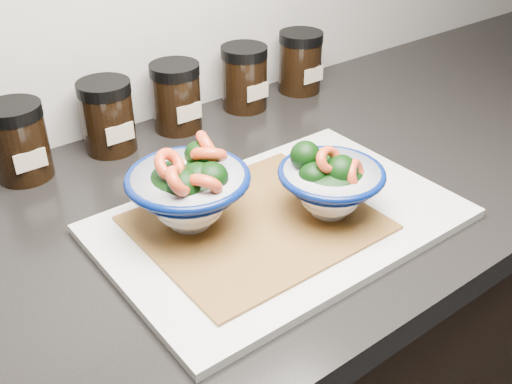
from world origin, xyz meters
TOP-DOWN VIEW (x-y plane):
  - countertop at (0.00, 1.45)m, footprint 3.50×0.60m
  - cutting_board at (0.01, 1.37)m, footprint 0.45×0.30m
  - bamboo_mat at (-0.02, 1.37)m, footprint 0.28×0.24m
  - bowl_left at (-0.09, 1.42)m, footprint 0.15×0.15m
  - bowl_right at (0.07, 1.34)m, footprint 0.14×0.14m
  - spice_jar_a at (-0.20, 1.69)m, footprint 0.08×0.08m
  - spice_jar_b at (-0.07, 1.69)m, footprint 0.08×0.08m
  - spice_jar_c at (0.05, 1.69)m, footprint 0.08×0.08m
  - spice_jar_d at (0.19, 1.69)m, footprint 0.08×0.08m
  - spice_jar_e at (0.32, 1.69)m, footprint 0.08×0.08m

SIDE VIEW (x-z plane):
  - countertop at x=0.00m, z-range 0.86..0.90m
  - cutting_board at x=0.01m, z-range 0.90..0.91m
  - bamboo_mat at x=-0.02m, z-range 0.91..0.92m
  - spice_jar_a at x=-0.20m, z-range 0.90..1.01m
  - spice_jar_b at x=-0.07m, z-range 0.90..1.01m
  - spice_jar_c at x=0.05m, z-range 0.90..1.01m
  - spice_jar_d at x=0.19m, z-range 0.90..1.01m
  - spice_jar_e at x=0.32m, z-range 0.90..1.01m
  - bowl_right at x=0.07m, z-range 0.91..1.01m
  - bowl_left at x=-0.09m, z-range 0.91..1.02m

